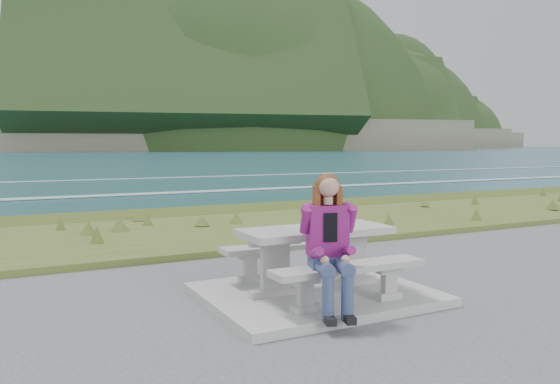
# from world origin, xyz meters

# --- Properties ---
(concrete_slab) EXTENTS (2.60, 2.10, 0.10)m
(concrete_slab) POSITION_xyz_m (0.00, 0.00, 0.05)
(concrete_slab) COLOR #A2A29D
(concrete_slab) RESTS_ON ground
(picnic_table) EXTENTS (1.80, 0.75, 0.75)m
(picnic_table) POSITION_xyz_m (0.00, 0.00, 0.68)
(picnic_table) COLOR #A2A29D
(picnic_table) RESTS_ON concrete_slab
(bench_landward) EXTENTS (1.80, 0.35, 0.45)m
(bench_landward) POSITION_xyz_m (0.00, -0.70, 0.45)
(bench_landward) COLOR #A2A29D
(bench_landward) RESTS_ON concrete_slab
(bench_seaward) EXTENTS (1.80, 0.35, 0.45)m
(bench_seaward) POSITION_xyz_m (0.00, 0.70, 0.45)
(bench_seaward) COLOR #A2A29D
(bench_seaward) RESTS_ON concrete_slab
(grass_verge) EXTENTS (160.00, 4.50, 0.22)m
(grass_verge) POSITION_xyz_m (0.00, 5.00, 0.00)
(grass_verge) COLOR #425720
(grass_verge) RESTS_ON ground
(shore_drop) EXTENTS (160.00, 0.80, 2.20)m
(shore_drop) POSITION_xyz_m (0.00, 7.90, 0.00)
(shore_drop) COLOR #605A48
(shore_drop) RESTS_ON ground
(ocean) EXTENTS (1600.00, 1600.00, 0.09)m
(ocean) POSITION_xyz_m (0.00, 25.09, -1.74)
(ocean) COLOR #21505F
(ocean) RESTS_ON ground
(headland_range) EXTENTS (729.83, 363.95, 221.07)m
(headland_range) POSITION_xyz_m (190.22, 398.19, 9.95)
(headland_range) COLOR #605A48
(headland_range) RESTS_ON ground
(seated_woman) EXTENTS (0.59, 0.80, 1.43)m
(seated_woman) POSITION_xyz_m (-0.31, -0.83, 0.63)
(seated_woman) COLOR navy
(seated_woman) RESTS_ON concrete_slab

